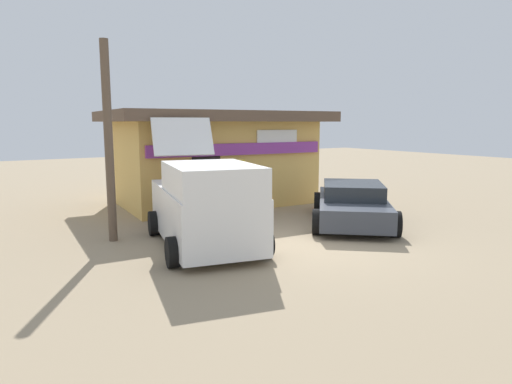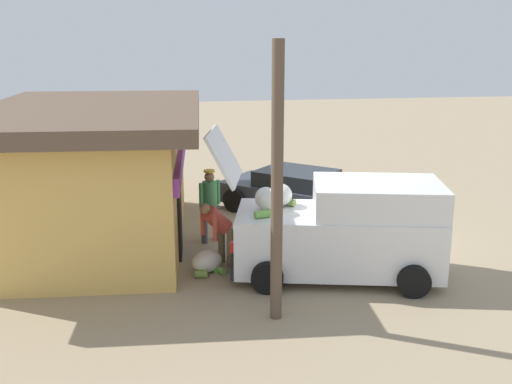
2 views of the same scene
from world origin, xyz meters
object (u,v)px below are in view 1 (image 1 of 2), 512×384
customer_bending (193,193)px  unloaded_banana_pile (182,215)px  storefront_bar (214,156)px  parked_sedan (352,204)px  vendor_standing (241,184)px  delivery_van (205,204)px  paint_bucket (320,203)px

customer_bending → unloaded_banana_pile: 0.75m
storefront_bar → parked_sedan: bearing=-72.3°
vendor_standing → unloaded_banana_pile: size_ratio=1.96×
storefront_bar → unloaded_banana_pile: size_ratio=8.57×
delivery_van → customer_bending: (0.84, 2.42, -0.11)m
parked_sedan → storefront_bar: bearing=107.7°
delivery_van → parked_sedan: size_ratio=1.12×
customer_bending → delivery_van: bearing=-109.2°
parked_sedan → paint_bucket: size_ratio=13.09×
parked_sedan → paint_bucket: parked_sedan is taller
parked_sedan → unloaded_banana_pile: (-3.93, 2.76, -0.36)m
storefront_bar → delivery_van: bearing=-119.8°
vendor_standing → customer_bending: (-1.58, -0.04, -0.13)m
delivery_van → parked_sedan: bearing=-1.0°
customer_bending → paint_bucket: size_ratio=4.35×
unloaded_banana_pile → paint_bucket: (4.70, -0.51, -0.04)m
storefront_bar → paint_bucket: size_ratio=23.11×
storefront_bar → unloaded_banana_pile: storefront_bar is taller
parked_sedan → vendor_standing: size_ratio=2.48×
vendor_standing → paint_bucket: bearing=-5.7°
delivery_van → unloaded_banana_pile: size_ratio=5.45×
customer_bending → unloaded_banana_pile: (-0.25, 0.26, -0.66)m
vendor_standing → paint_bucket: vendor_standing is taller
storefront_bar → delivery_van: (-2.89, -5.04, -0.68)m
paint_bucket → unloaded_banana_pile: bearing=173.9°
parked_sedan → paint_bucket: 2.41m
customer_bending → paint_bucket: (4.45, -0.25, -0.70)m
unloaded_banana_pile → parked_sedan: bearing=-35.1°
storefront_bar → customer_bending: storefront_bar is taller
parked_sedan → delivery_van: bearing=179.0°
storefront_bar → customer_bending: size_ratio=5.32×
unloaded_banana_pile → customer_bending: bearing=-45.6°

